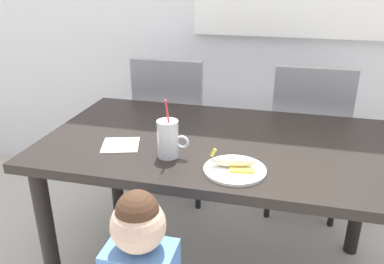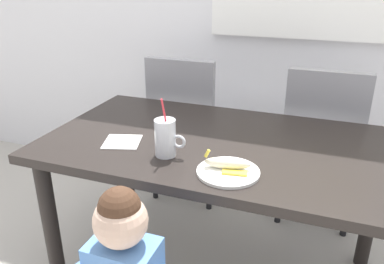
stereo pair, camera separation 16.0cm
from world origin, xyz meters
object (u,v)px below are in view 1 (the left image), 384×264
(dining_chair_left, at_px, (173,122))
(snack_plate, at_px, (235,170))
(dining_table, at_px, (219,160))
(dining_chair_right, at_px, (307,133))
(milk_cup, at_px, (168,141))
(peeled_banana, at_px, (234,162))
(paper_napkin, at_px, (121,145))

(dining_chair_left, relative_size, snack_plate, 4.17)
(dining_table, xyz_separation_m, dining_chair_right, (0.41, 0.67, -0.11))
(dining_table, relative_size, snack_plate, 6.64)
(dining_chair_right, distance_m, milk_cup, 1.09)
(dining_table, height_order, peeled_banana, peeled_banana)
(snack_plate, bearing_deg, dining_table, 110.78)
(dining_chair_left, xyz_separation_m, peeled_banana, (0.51, -0.92, 0.24))
(dining_table, xyz_separation_m, milk_cup, (-0.17, -0.21, 0.16))
(milk_cup, relative_size, peeled_banana, 1.42)
(dining_chair_left, relative_size, paper_napkin, 6.40)
(dining_chair_left, xyz_separation_m, dining_chair_right, (0.82, 0.01, 0.00))
(snack_plate, bearing_deg, dining_chair_right, 72.20)
(dining_table, height_order, dining_chair_left, dining_chair_left)
(dining_chair_right, height_order, paper_napkin, dining_chair_right)
(milk_cup, distance_m, snack_plate, 0.29)
(dining_table, height_order, dining_chair_right, dining_chair_right)
(snack_plate, distance_m, peeled_banana, 0.03)
(peeled_banana, bearing_deg, dining_chair_right, 71.63)
(peeled_banana, xyz_separation_m, paper_napkin, (-0.49, 0.09, -0.03))
(dining_table, bearing_deg, dining_chair_right, 58.83)
(dining_chair_right, relative_size, paper_napkin, 6.40)
(dining_table, xyz_separation_m, snack_plate, (0.10, -0.27, 0.10))
(dining_chair_right, bearing_deg, paper_napkin, 46.06)
(dining_table, bearing_deg, paper_napkin, -157.83)
(dining_chair_right, xyz_separation_m, paper_napkin, (-0.80, -0.83, 0.21))
(dining_table, distance_m, milk_cup, 0.32)
(paper_napkin, bearing_deg, snack_plate, -12.44)
(dining_chair_right, distance_m, snack_plate, 1.01)
(dining_chair_left, xyz_separation_m, paper_napkin, (0.02, -0.82, 0.21))
(dining_chair_left, distance_m, dining_chair_right, 0.82)
(dining_table, relative_size, milk_cup, 6.15)
(dining_chair_left, distance_m, snack_plate, 1.09)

